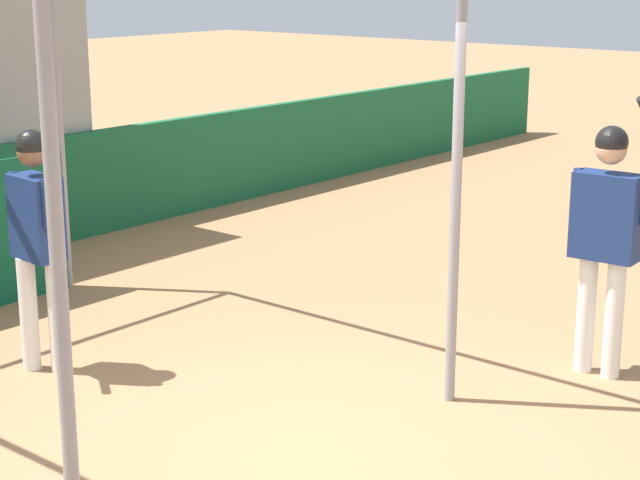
{
  "coord_description": "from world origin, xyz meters",
  "views": [
    {
      "loc": [
        -4.48,
        -3.82,
        2.85
      ],
      "look_at": [
        1.07,
        0.77,
        0.98
      ],
      "focal_mm": 60.0,
      "sensor_mm": 36.0,
      "label": 1
    }
  ],
  "objects": [
    {
      "name": "player_waiting",
      "position": [
        2.31,
        -0.78,
        1.09
      ],
      "size": [
        0.51,
        0.76,
        2.03
      ],
      "rotation": [
        0.0,
        0.0,
        -1.52
      ],
      "color": "white",
      "rests_on": "ground"
    },
    {
      "name": "player_batter",
      "position": [
        -0.17,
        2.33,
        1.06
      ],
      "size": [
        0.54,
        0.89,
        1.91
      ],
      "rotation": [
        0.0,
        0.0,
        1.49
      ],
      "color": "white",
      "rests_on": "ground"
    },
    {
      "name": "ground_plane",
      "position": [
        0.0,
        0.0,
        0.0
      ],
      "size": [
        60.0,
        60.0,
        0.0
      ],
      "primitive_type": "plane",
      "color": "#A8754C"
    }
  ]
}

